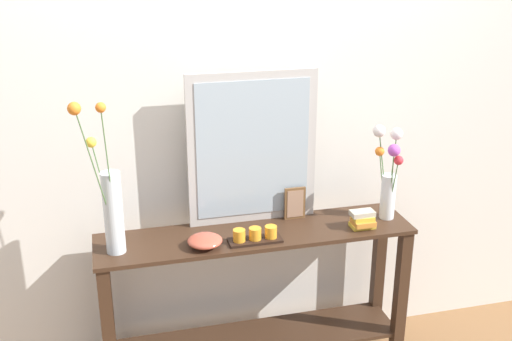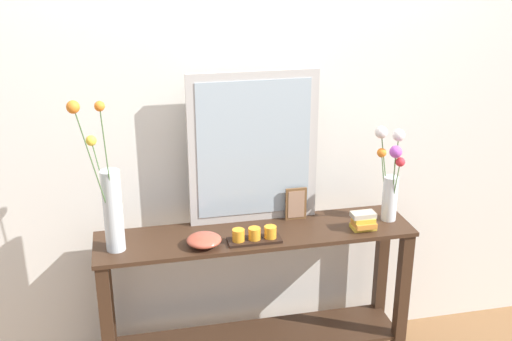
# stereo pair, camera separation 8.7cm
# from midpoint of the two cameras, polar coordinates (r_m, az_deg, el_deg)

# --- Properties ---
(wall_back) EXTENTS (6.40, 0.08, 2.70)m
(wall_back) POSITION_cam_midpoint_polar(r_m,az_deg,el_deg) (3.01, -2.20, 6.38)
(wall_back) COLOR silver
(wall_back) RESTS_ON ground
(console_table) EXTENTS (1.49, 0.34, 0.79)m
(console_table) POSITION_cam_midpoint_polar(r_m,az_deg,el_deg) (3.09, -0.82, -10.83)
(console_table) COLOR #382316
(console_table) RESTS_ON ground
(mirror_leaning) EXTENTS (0.62, 0.03, 0.73)m
(mirror_leaning) POSITION_cam_midpoint_polar(r_m,az_deg,el_deg) (2.93, -1.16, 2.01)
(mirror_leaning) COLOR #B7B2AD
(mirror_leaning) RESTS_ON console_table
(tall_vase_left) EXTENTS (0.18, 0.20, 0.71)m
(tall_vase_left) POSITION_cam_midpoint_polar(r_m,az_deg,el_deg) (2.74, -14.00, -2.96)
(tall_vase_left) COLOR silver
(tall_vase_left) RESTS_ON console_table
(vase_right) EXTENTS (0.13, 0.16, 0.47)m
(vase_right) POSITION_cam_midpoint_polar(r_m,az_deg,el_deg) (3.05, 11.20, -0.44)
(vase_right) COLOR silver
(vase_right) RESTS_ON console_table
(candle_tray) EXTENTS (0.24, 0.09, 0.07)m
(candle_tray) POSITION_cam_midpoint_polar(r_m,az_deg,el_deg) (2.84, -0.96, -5.98)
(candle_tray) COLOR black
(candle_tray) RESTS_ON console_table
(picture_frame_small) EXTENTS (0.10, 0.01, 0.16)m
(picture_frame_small) POSITION_cam_midpoint_polar(r_m,az_deg,el_deg) (3.05, 2.75, -3.01)
(picture_frame_small) COLOR brown
(picture_frame_small) RESTS_ON console_table
(decorative_bowl) EXTENTS (0.16, 0.16, 0.05)m
(decorative_bowl) POSITION_cam_midpoint_polar(r_m,az_deg,el_deg) (2.81, -5.56, -6.40)
(decorative_bowl) COLOR #B24C38
(decorative_bowl) RESTS_ON console_table
(book_stack) EXTENTS (0.12, 0.10, 0.09)m
(book_stack) POSITION_cam_midpoint_polar(r_m,az_deg,el_deg) (3.00, 8.88, -4.45)
(book_stack) COLOR gold
(book_stack) RESTS_ON console_table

